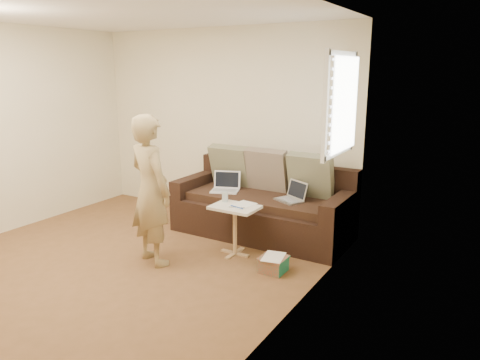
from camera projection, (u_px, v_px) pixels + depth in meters
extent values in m
plane|color=brown|center=(106.00, 270.00, 4.74)|extent=(4.50, 4.50, 0.00)
plane|color=white|center=(86.00, 7.00, 4.12)|extent=(4.50, 4.50, 0.00)
plane|color=beige|center=(222.00, 124.00, 6.31)|extent=(4.00, 0.00, 4.00)
plane|color=beige|center=(282.00, 171.00, 3.44)|extent=(0.00, 4.50, 4.50)
imported|color=#9E9456|center=(151.00, 190.00, 4.77)|extent=(0.68, 0.56, 1.62)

